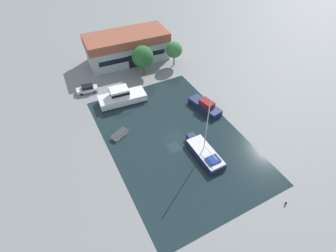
{
  "coord_description": "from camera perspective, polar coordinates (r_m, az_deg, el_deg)",
  "views": [
    {
      "loc": [
        -16.65,
        -29.0,
        35.59
      ],
      "look_at": [
        0.0,
        2.67,
        1.0
      ],
      "focal_mm": 28.0,
      "sensor_mm": 36.0,
      "label": 1
    }
  ],
  "objects": [
    {
      "name": "mooring_bollard",
      "position": [
        44.18,
        24.29,
        -15.06
      ],
      "size": [
        0.27,
        0.27,
        0.58
      ],
      "color": "black",
      "rests_on": "ground"
    },
    {
      "name": "water_canal",
      "position": [
        48.83,
        1.46,
        -2.77
      ],
      "size": [
        23.59,
        35.55,
        0.01
      ],
      "primitive_type": "cube",
      "color": "#19282D",
      "rests_on": "ground"
    },
    {
      "name": "quay_tree_near_building",
      "position": [
        63.45,
        -5.53,
        14.77
      ],
      "size": [
        5.08,
        5.08,
        7.32
      ],
      "color": "brown",
      "rests_on": "ground"
    },
    {
      "name": "motor_cruiser",
      "position": [
        57.03,
        -10.06,
        6.26
      ],
      "size": [
        10.36,
        4.95,
        3.49
      ],
      "rotation": [
        0.0,
        0.0,
        1.48
      ],
      "color": "white",
      "rests_on": "water_canal"
    },
    {
      "name": "warehouse_building",
      "position": [
        70.87,
        -8.88,
        16.64
      ],
      "size": [
        21.22,
        10.35,
        7.02
      ],
      "rotation": [
        0.0,
        0.0,
        -0.06
      ],
      "color": "#99A8B2",
      "rests_on": "ground"
    },
    {
      "name": "parked_car",
      "position": [
        61.88,
        -17.18,
        7.74
      ],
      "size": [
        4.85,
        2.46,
        1.74
      ],
      "rotation": [
        0.0,
        0.0,
        1.42
      ],
      "color": "silver",
      "rests_on": "ground"
    },
    {
      "name": "small_dinghy",
      "position": [
        49.93,
        -10.49,
        -1.76
      ],
      "size": [
        3.59,
        2.72,
        0.73
      ],
      "rotation": [
        0.0,
        0.0,
        2.01
      ],
      "color": "white",
      "rests_on": "water_canal"
    },
    {
      "name": "quay_tree_by_water",
      "position": [
        67.32,
        1.35,
        16.28
      ],
      "size": [
        4.05,
        4.05,
        6.28
      ],
      "color": "brown",
      "rests_on": "ground"
    },
    {
      "name": "sailboat_moored",
      "position": [
        46.08,
        7.96,
        -5.79
      ],
      "size": [
        3.2,
        9.24,
        12.18
      ],
      "rotation": [
        0.0,
        0.0,
        0.01
      ],
      "color": "#19234C",
      "rests_on": "water_canal"
    },
    {
      "name": "ground_plane",
      "position": [
        48.83,
        1.46,
        -2.77
      ],
      "size": [
        440.0,
        440.0,
        0.0
      ],
      "primitive_type": "plane",
      "color": "gray"
    },
    {
      "name": "cabin_boat",
      "position": [
        55.04,
        8.1,
        4.37
      ],
      "size": [
        4.04,
        7.9,
        2.25
      ],
      "rotation": [
        0.0,
        0.0,
        0.2
      ],
      "color": "#19234C",
      "rests_on": "water_canal"
    }
  ]
}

